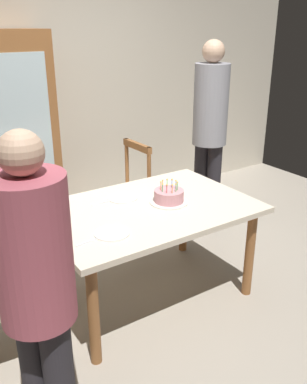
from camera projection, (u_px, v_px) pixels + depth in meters
name	position (u px, v px, depth m)	size (l,w,h in m)	color
ground	(148.00, 294.00, 3.25)	(6.40, 6.40, 0.00)	#9E9384
back_wall	(47.00, 93.00, 4.19)	(6.40, 0.10, 2.60)	beige
dining_table	(148.00, 218.00, 3.00)	(1.48, 1.01, 0.74)	beige
birthday_cake	(169.00, 197.00, 3.02)	(0.28, 0.28, 0.16)	silver
plate_near_celebrant	(112.00, 233.00, 2.58)	(0.22, 0.22, 0.01)	white
plate_far_side	(123.00, 198.00, 3.11)	(0.22, 0.22, 0.01)	white
fork_near_celebrant	(89.00, 241.00, 2.49)	(0.18, 0.02, 0.01)	silver
fork_far_side	(103.00, 202.00, 3.03)	(0.18, 0.02, 0.01)	silver
chair_spindle_back	(123.00, 198.00, 3.85)	(0.46, 0.46, 0.95)	beige
person_celebrant	(37.00, 290.00, 1.76)	(0.32, 0.32, 1.59)	#262328
person_guest	(210.00, 127.00, 3.93)	(0.32, 0.32, 1.82)	#262328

